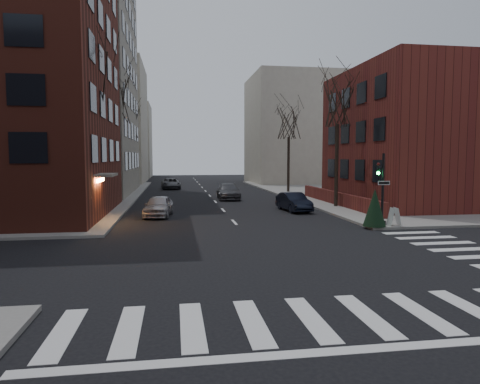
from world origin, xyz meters
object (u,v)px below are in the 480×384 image
Objects in this scene: car_lane_silver at (158,206)px; evergreen_shrub at (375,207)px; tree_right_b at (289,123)px; streetlamp_near at (115,153)px; streetlamp_far at (137,155)px; traffic_signal at (382,193)px; tree_left_a at (86,82)px; tree_left_c at (130,123)px; car_lane_far at (171,184)px; parked_sedan at (294,202)px; tree_right_a at (338,103)px; car_lane_gray at (228,191)px; tree_left_b at (113,100)px; sandwich_board at (394,217)px.

car_lane_silver is 13.74m from evergreen_shrub.
evergreen_shrub is at bearing -93.65° from tree_right_b.
streetlamp_far is (0.00, 20.00, 0.00)m from streetlamp_near.
tree_left_a reaches higher than traffic_signal.
tree_left_c is 8.79m from car_lane_far.
tree_left_a reaches higher than tree_right_b.
parked_sedan is at bearing -72.64° from car_lane_far.
tree_right_a is at bearing 84.53° from traffic_signal.
tree_right_a is 2.37× the size of car_lane_silver.
tree_left_a reaches higher than parked_sedan.
tree_right_b reaches higher than car_lane_silver.
car_lane_silver is at bearing -168.63° from tree_right_a.
parked_sedan is at bearing -22.07° from streetlamp_near.
tree_left_a is 2.05× the size of car_lane_gray.
traffic_signal is 0.64× the size of streetlamp_far.
car_lane_gray reaches higher than car_lane_silver.
tree_left_b is 16.68m from streetlamp_far.
car_lane_silver is 0.86× the size of car_lane_far.
tree_right_b is at bearing -30.47° from streetlamp_far.
car_lane_silver is 1.99× the size of evergreen_shrub.
tree_left_c reaches higher than tree_right_b.
evergreen_shrub is (15.50, -13.50, -3.06)m from streetlamp_near.
tree_left_b is at bearing -161.18° from tree_right_b.
tree_left_c is at bearing 123.37° from sandwich_board.
tree_right_b is at bearing 57.99° from car_lane_silver.
car_lane_silver is 12.46m from car_lane_gray.
streetlamp_far reaches higher than parked_sedan.
tree_left_a is at bearing -90.00° from tree_left_b.
tree_left_c reaches higher than streetlamp_near.
tree_left_c reaches higher than car_lane_silver.
car_lane_silver is 14.75m from sandwich_board.
car_lane_gray is 4.94× the size of sandwich_board.
traffic_signal is 0.98× the size of parked_sedan.
streetlamp_far is 3.05× the size of evergreen_shrub.
tree_left_c is 26.10m from car_lane_silver.
traffic_signal is 24.87m from tree_left_b.
evergreen_shrub is (-1.17, 0.00, 0.53)m from sandwich_board.
tree_right_a is (17.60, 4.00, -0.44)m from tree_left_a.
traffic_signal is at bearing -63.94° from streetlamp_far.
tree_right_a is at bearing -54.69° from streetlamp_far.
tree_left_b is 1.18× the size of tree_right_b.
tree_left_c reaches higher than evergreen_shrub.
sandwich_board is (12.46, -31.42, -0.01)m from car_lane_far.
streetlamp_far is at bearing 125.31° from tree_right_a.
car_lane_silver reaches higher than car_lane_far.
tree_right_b is 20.01m from streetlamp_far.
evergreen_shrub is at bearing -142.18° from traffic_signal.
tree_right_a reaches higher than car_lane_silver.
evergreen_shrub is at bearing -80.31° from parked_sedan.
tree_left_b is at bearing 134.54° from traffic_signal.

